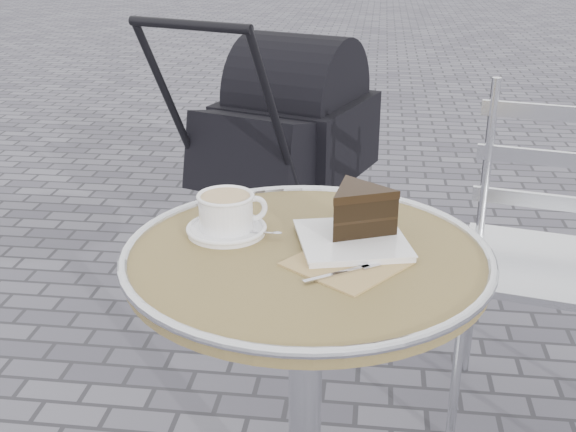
# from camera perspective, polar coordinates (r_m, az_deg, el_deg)

# --- Properties ---
(cafe_table) EXTENTS (0.72, 0.72, 0.74)m
(cafe_table) POSITION_cam_1_polar(r_m,az_deg,el_deg) (1.47, 1.43, -8.62)
(cafe_table) COLOR silver
(cafe_table) RESTS_ON ground
(cappuccino_set) EXTENTS (0.19, 0.16, 0.08)m
(cappuccino_set) POSITION_cam_1_polar(r_m,az_deg,el_deg) (1.47, -4.83, 0.01)
(cappuccino_set) COLOR white
(cappuccino_set) RESTS_ON cafe_table
(cake_plate_set) EXTENTS (0.26, 0.34, 0.11)m
(cake_plate_set) POSITION_cam_1_polar(r_m,az_deg,el_deg) (1.43, 5.49, -0.08)
(cake_plate_set) COLOR tan
(cake_plate_set) RESTS_ON cafe_table
(bistro_chair) EXTENTS (0.50, 0.50, 0.93)m
(bistro_chair) POSITION_cam_1_polar(r_m,az_deg,el_deg) (2.07, 19.85, -0.20)
(bistro_chair) COLOR silver
(bistro_chair) RESTS_ON ground
(baby_stroller) EXTENTS (0.77, 1.10, 1.05)m
(baby_stroller) POSITION_cam_1_polar(r_m,az_deg,el_deg) (2.87, -0.31, 5.14)
(baby_stroller) COLOR black
(baby_stroller) RESTS_ON ground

